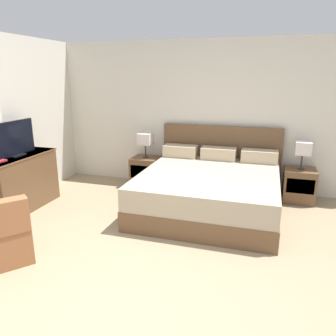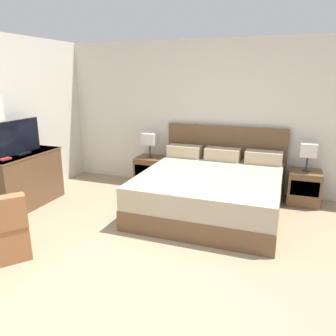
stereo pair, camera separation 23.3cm
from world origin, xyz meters
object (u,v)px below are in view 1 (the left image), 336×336
Objects in this scene: bed at (210,189)px; table_lamp_left at (145,139)px; table_lamp_right at (303,149)px; dresser at (21,182)px; nightstand_left at (146,171)px; nightstand_right at (299,185)px; tv at (14,139)px.

bed is 1.62m from table_lamp_left.
table_lamp_right is at bearing 30.03° from bed.
table_lamp_left reaches higher than dresser.
bed is 1.52m from nightstand_left.
bed reaches higher than nightstand_right.
table_lamp_left is 0.36× the size of dresser.
table_lamp_left is 2.64m from table_lamp_right.
bed is 4.83× the size of table_lamp_left.
table_lamp_left is 1.00× the size of table_lamp_right.
dresser reaches higher than nightstand_left.
nightstand_right is 4.43m from tv.
nightstand_right is at bearing -90.00° from table_lamp_right.
tv is (-2.73, -0.84, 0.76)m from bed.
bed is 2.74× the size of tv.
dresser is at bearing -163.35° from bed.
nightstand_left is at bearing -179.97° from table_lamp_right.
table_lamp_left is at bearing 48.21° from dresser.
nightstand_left is 2.12m from dresser.
dresser is 0.65m from tv.
nightstand_left is at bearing 48.18° from dresser.
table_lamp_left is at bearing 90.00° from nightstand_left.
table_lamp_left reaches higher than nightstand_left.
table_lamp_left reaches higher than nightstand_right.
tv reaches higher than table_lamp_right.
table_lamp_left is (-1.32, 0.76, 0.55)m from bed.
table_lamp_right is (2.64, 0.00, 0.60)m from nightstand_left.
table_lamp_right is (-0.00, 0.00, 0.60)m from nightstand_right.
bed is 1.73× the size of dresser.
nightstand_left and nightstand_right have the same top height.
nightstand_right is 1.21× the size of table_lamp_left.
table_lamp_left is at bearing 149.97° from bed.
nightstand_left is 0.60m from table_lamp_left.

